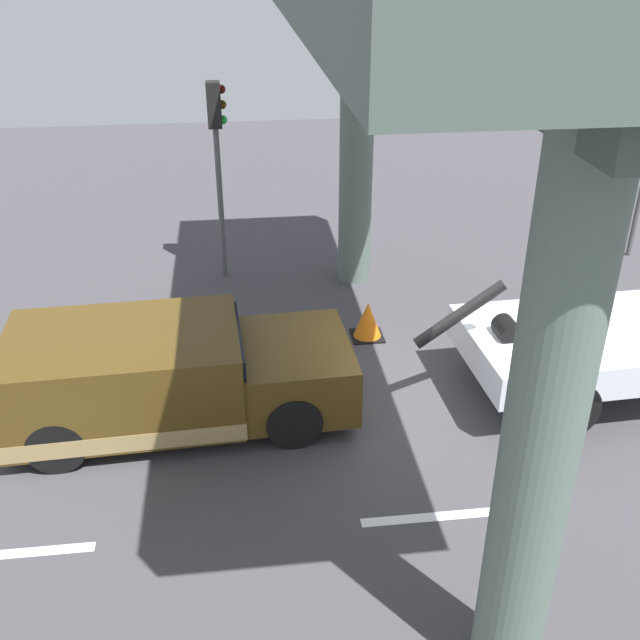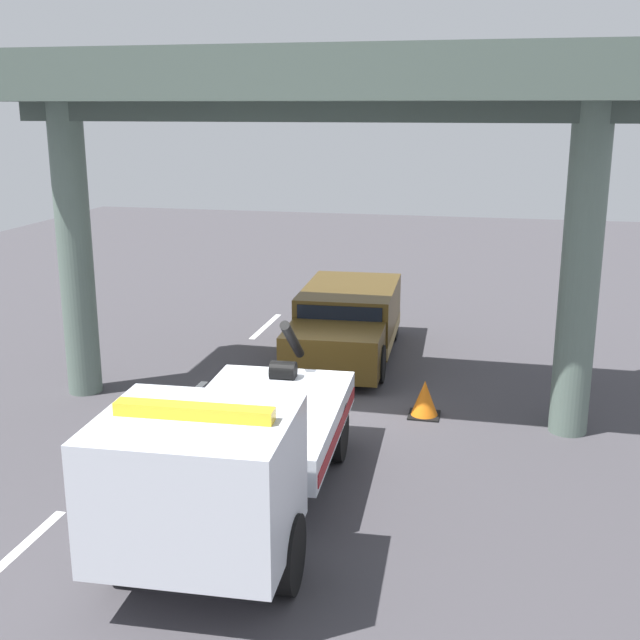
% 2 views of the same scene
% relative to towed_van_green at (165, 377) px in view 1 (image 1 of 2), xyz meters
% --- Properties ---
extents(ground_plane, '(60.00, 40.00, 0.10)m').
position_rel_towed_van_green_xyz_m(ground_plane, '(3.92, 0.00, -0.83)').
color(ground_plane, '#423F44').
extents(lane_stripe_mid, '(2.60, 0.16, 0.01)m').
position_rel_towed_van_green_xyz_m(lane_stripe_mid, '(3.92, -2.66, -0.78)').
color(lane_stripe_mid, silver).
rests_on(lane_stripe_mid, ground).
extents(towed_van_green, '(5.29, 2.42, 1.58)m').
position_rel_towed_van_green_xyz_m(towed_van_green, '(0.00, 0.00, 0.00)').
color(towed_van_green, '#4C3814').
rests_on(towed_van_green, ground).
extents(overpass_structure, '(3.60, 11.80, 6.80)m').
position_rel_towed_van_green_xyz_m(overpass_structure, '(3.75, 0.00, 5.12)').
color(overpass_structure, '#596B60').
rests_on(overpass_structure, ground).
extents(traffic_light_near, '(0.39, 0.32, 4.19)m').
position_rel_towed_van_green_xyz_m(traffic_light_near, '(0.94, 5.36, 2.28)').
color(traffic_light_near, '#515456').
rests_on(traffic_light_near, ground).
extents(traffic_cone_orange, '(0.60, 0.60, 0.72)m').
position_rel_towed_van_green_xyz_m(traffic_cone_orange, '(3.58, 2.23, -0.44)').
color(traffic_cone_orange, orange).
rests_on(traffic_cone_orange, ground).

